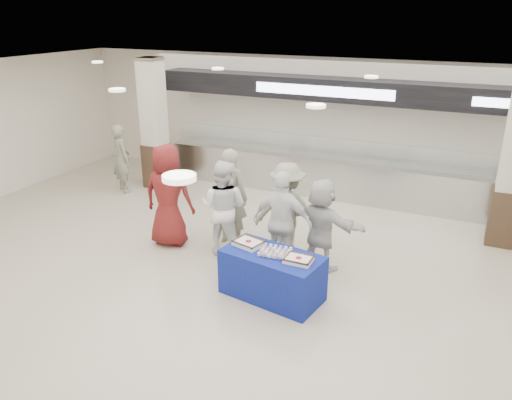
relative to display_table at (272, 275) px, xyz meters
The scene contains 14 objects.
ground 0.99m from the display_table, 142.43° to the right, with size 14.00×14.00×0.00m, color beige.
serving_line 4.95m from the display_table, 98.49° to the left, with size 8.70×0.85×2.80m.
column_left 6.08m from the display_table, 142.37° to the left, with size 0.55×0.55×3.20m.
display_table is the anchor object (origin of this frame).
sheet_cake_left 0.63m from the display_table, 166.44° to the left, with size 0.51×0.44×0.09m.
sheet_cake_right 0.62m from the display_table, ahead, with size 0.40×0.31×0.09m.
cupcake_tray 0.41m from the display_table, 15.28° to the left, with size 0.44×0.34×0.07m.
civilian_maroon 2.77m from the display_table, 159.52° to the left, with size 0.96×0.63×1.97m, color maroon.
soldier_a 2.15m from the display_table, 135.30° to the left, with size 0.69×0.45×1.89m, color gray.
chef_tall 1.83m from the display_table, 143.68° to the left, with size 0.87×0.68×1.78m, color white.
chef_short 1.03m from the display_table, 102.31° to the left, with size 1.05×0.44×1.79m, color white.
soldier_b 1.59m from the display_table, 103.19° to the left, with size 1.14×0.65×1.76m, color gray.
civilian_white 1.36m from the display_table, 72.41° to the left, with size 1.52×0.49×1.64m, color silver.
soldier_bg 6.06m from the display_table, 150.64° to the left, with size 0.62×0.40×1.69m, color gray.
Camera 1 is at (3.36, -5.76, 4.27)m, focal length 35.00 mm.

